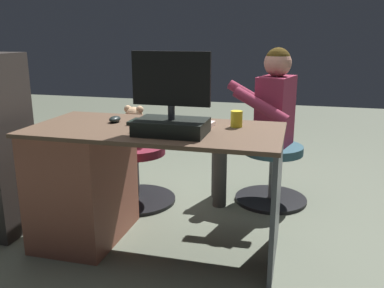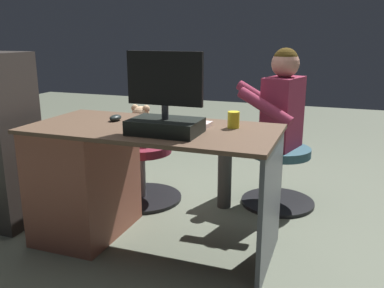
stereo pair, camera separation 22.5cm
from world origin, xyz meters
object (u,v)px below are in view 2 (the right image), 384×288
monitor (165,112)px  person (270,116)px  keyboard (163,123)px  teddy_bear (142,127)px  tv_remote (133,127)px  cup (234,120)px  visitor_chair (279,172)px  desk (98,176)px  office_chair_teddy (143,170)px  computer_mouse (115,118)px

monitor → person: (-0.39, -0.95, -0.17)m
keyboard → teddy_bear: size_ratio=1.42×
tv_remote → cup: bearing=-166.5°
teddy_bear → visitor_chair: 1.05m
cup → visitor_chair: bearing=-103.3°
cup → person: (-0.09, -0.70, -0.10)m
desk → office_chair_teddy: desk is taller
desk → office_chair_teddy: bearing=-89.9°
teddy_bear → keyboard: bearing=128.0°
computer_mouse → tv_remote: computer_mouse is taller
monitor → office_chair_teddy: (0.50, -0.71, -0.59)m
person → desk: bearing=43.1°
monitor → office_chair_teddy: monitor is taller
computer_mouse → keyboard: bearing=-179.5°
tv_remote → person: (-0.59, -0.91, -0.07)m
tv_remote → keyboard: bearing=-132.8°
computer_mouse → person: person is taller
keyboard → tv_remote: 0.20m
visitor_chair → person: person is taller
desk → monitor: 0.69m
computer_mouse → person: bearing=-136.6°
monitor → keyboard: 0.25m
desk → keyboard: (-0.40, -0.08, 0.35)m
computer_mouse → cup: (-0.71, -0.05, 0.03)m
monitor → cup: monitor is taller
keyboard → tv_remote: (0.11, 0.16, -0.00)m
cup → tv_remote: bearing=22.8°
monitor → visitor_chair: (-0.47, -0.97, -0.58)m
monitor → teddy_bear: (0.50, -0.72, -0.27)m
tv_remote → visitor_chair: 1.25m
keyboard → person: (-0.48, -0.75, -0.07)m
monitor → tv_remote: monitor is taller
computer_mouse → office_chair_teddy: 0.72m
person → monitor: bearing=67.9°
teddy_bear → person: bearing=-165.5°
tv_remote → teddy_bear: (0.30, -0.68, -0.16)m
keyboard → cup: (-0.40, -0.05, 0.04)m
teddy_bear → visitor_chair: size_ratio=0.56×
monitor → keyboard: bearing=-63.4°
monitor → cup: (-0.30, -0.25, -0.07)m
teddy_bear → office_chair_teddy: bearing=90.0°
desk → computer_mouse: bearing=-139.2°
tv_remote → office_chair_teddy: (0.30, -0.67, -0.49)m
desk → keyboard: keyboard is taller
computer_mouse → person: size_ratio=0.08×
desk → office_chair_teddy: size_ratio=2.43×
computer_mouse → desk: bearing=40.8°
teddy_bear → tv_remote: bearing=113.5°
computer_mouse → cup: cup is taller
keyboard → visitor_chair: bearing=-126.4°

